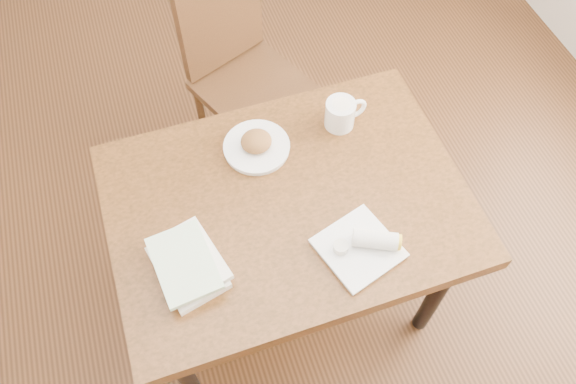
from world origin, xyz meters
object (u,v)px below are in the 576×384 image
object	(u,v)px
chair_far	(240,65)
plate_scone	(257,145)
coffee_mug	(341,113)
table	(288,213)
book_stack	(188,264)
plate_burrito	(364,245)

from	to	relation	value
chair_far	plate_scone	distance (m)	0.64
coffee_mug	chair_far	bearing A→B (deg)	110.09
table	book_stack	xyz separation A→B (m)	(-0.36, -0.13, 0.12)
chair_far	coffee_mug	world-z (taller)	chair_far
table	coffee_mug	bearing A→B (deg)	41.10
plate_scone	plate_burrito	size ratio (longest dim) A/B	0.83
chair_far	table	bearing A→B (deg)	-94.45
book_stack	table	bearing A→B (deg)	20.09
table	coffee_mug	size ratio (longest dim) A/B	7.44
coffee_mug	book_stack	xyz separation A→B (m)	(-0.64, -0.37, -0.02)
table	book_stack	world-z (taller)	book_stack
chair_far	plate_burrito	size ratio (longest dim) A/B	3.49
plate_scone	plate_burrito	xyz separation A→B (m)	(0.20, -0.47, -0.00)
chair_far	book_stack	size ratio (longest dim) A/B	3.38
table	plate_scone	xyz separation A→B (m)	(-0.03, 0.23, 0.11)
coffee_mug	book_stack	world-z (taller)	coffee_mug
chair_far	book_stack	xyz separation A→B (m)	(-0.42, -0.96, 0.23)
plate_burrito	book_stack	xyz separation A→B (m)	(-0.52, 0.11, 0.01)
table	plate_scone	world-z (taller)	plate_scone
chair_far	plate_scone	size ratio (longest dim) A/B	4.18
chair_far	book_stack	bearing A→B (deg)	-113.86
plate_scone	coffee_mug	xyz separation A→B (m)	(0.31, 0.01, 0.03)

